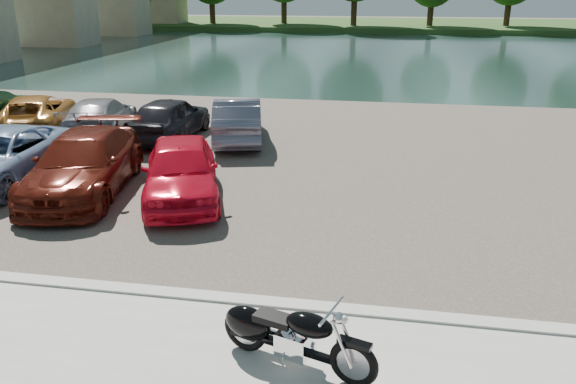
% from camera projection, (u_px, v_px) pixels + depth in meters
% --- Properties ---
extents(kerb, '(60.00, 0.30, 0.14)m').
position_uv_depth(kerb, '(282.00, 306.00, 9.26)').
color(kerb, '#ABA9A1').
rests_on(kerb, ground).
extents(parking_lot, '(60.00, 18.00, 0.04)m').
position_uv_depth(parking_lot, '(335.00, 156.00, 17.60)').
color(parking_lot, '#403B33').
rests_on(parking_lot, ground).
extents(river, '(120.00, 40.00, 0.00)m').
position_uv_depth(river, '(370.00, 54.00, 44.41)').
color(river, '#1A302B').
rests_on(river, ground).
extents(far_bank, '(120.00, 24.00, 0.60)m').
position_uv_depth(far_bank, '(380.00, 25.00, 73.89)').
color(far_bank, '#224117').
rests_on(far_bank, ground).
extents(motorcycle, '(2.26, 1.02, 1.05)m').
position_uv_depth(motorcycle, '(283.00, 333.00, 7.68)').
color(motorcycle, black).
rests_on(motorcycle, promenade).
extents(car_3, '(2.99, 5.46, 1.50)m').
position_uv_depth(car_3, '(84.00, 164.00, 14.23)').
color(car_3, '#55160C').
rests_on(car_3, parking_lot).
extents(car_4, '(3.14, 4.75, 1.50)m').
position_uv_depth(car_4, '(181.00, 170.00, 13.79)').
color(car_4, red).
rests_on(car_4, parking_lot).
extents(car_6, '(3.90, 5.41, 1.37)m').
position_uv_depth(car_6, '(36.00, 114.00, 20.16)').
color(car_6, '#A86B26').
rests_on(car_6, parking_lot).
extents(car_7, '(2.78, 4.83, 1.32)m').
position_uv_depth(car_7, '(100.00, 116.00, 19.88)').
color(car_7, gray).
rests_on(car_7, parking_lot).
extents(car_8, '(1.85, 4.37, 1.48)m').
position_uv_depth(car_8, '(169.00, 118.00, 19.28)').
color(car_8, black).
rests_on(car_8, parking_lot).
extents(car_9, '(2.57, 4.68, 1.46)m').
position_uv_depth(car_9, '(238.00, 120.00, 19.07)').
color(car_9, slate).
rests_on(car_9, parking_lot).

